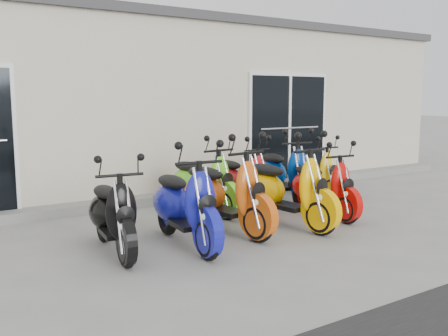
{
  "coord_description": "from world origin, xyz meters",
  "views": [
    {
      "loc": [
        -4.12,
        -5.75,
        1.83
      ],
      "look_at": [
        0.0,
        0.6,
        0.75
      ],
      "focal_mm": 40.0,
      "sensor_mm": 36.0,
      "label": 1
    }
  ],
  "objects_px": {
    "scooter_front_red": "(323,178)",
    "scooter_back_blue": "(284,165)",
    "scooter_back_green": "(203,173)",
    "scooter_back_yellow": "(314,165)",
    "scooter_front_orange_a": "(224,182)",
    "scooter_front_black": "(112,203)",
    "scooter_back_red": "(242,171)",
    "scooter_front_orange_b": "(285,178)",
    "scooter_front_blue": "(184,192)"
  },
  "relations": [
    {
      "from": "scooter_front_red",
      "to": "scooter_back_blue",
      "type": "relative_size",
      "value": 0.91
    },
    {
      "from": "scooter_front_red",
      "to": "scooter_back_blue",
      "type": "xyz_separation_m",
      "value": [
        0.19,
        1.15,
        0.06
      ]
    },
    {
      "from": "scooter_back_green",
      "to": "scooter_back_yellow",
      "type": "bearing_deg",
      "value": -5.69
    },
    {
      "from": "scooter_front_orange_a",
      "to": "scooter_front_black",
      "type": "bearing_deg",
      "value": 174.1
    },
    {
      "from": "scooter_back_green",
      "to": "scooter_front_orange_a",
      "type": "bearing_deg",
      "value": -114.06
    },
    {
      "from": "scooter_back_green",
      "to": "scooter_front_red",
      "type": "bearing_deg",
      "value": -47.04
    },
    {
      "from": "scooter_back_red",
      "to": "scooter_front_orange_b",
      "type": "bearing_deg",
      "value": -104.69
    },
    {
      "from": "scooter_front_blue",
      "to": "scooter_front_orange_a",
      "type": "bearing_deg",
      "value": 23.87
    },
    {
      "from": "scooter_front_orange_b",
      "to": "scooter_back_red",
      "type": "bearing_deg",
      "value": 74.04
    },
    {
      "from": "scooter_front_red",
      "to": "scooter_back_green",
      "type": "relative_size",
      "value": 0.94
    },
    {
      "from": "scooter_front_blue",
      "to": "scooter_back_blue",
      "type": "xyz_separation_m",
      "value": [
        2.72,
        1.37,
        -0.01
      ]
    },
    {
      "from": "scooter_front_black",
      "to": "scooter_front_orange_a",
      "type": "distance_m",
      "value": 1.6
    },
    {
      "from": "scooter_front_red",
      "to": "scooter_back_yellow",
      "type": "height_order",
      "value": "scooter_front_red"
    },
    {
      "from": "scooter_front_orange_a",
      "to": "scooter_back_green",
      "type": "bearing_deg",
      "value": 65.35
    },
    {
      "from": "scooter_front_black",
      "to": "scooter_front_orange_b",
      "type": "xyz_separation_m",
      "value": [
        2.5,
        -0.13,
        0.08
      ]
    },
    {
      "from": "scooter_back_blue",
      "to": "scooter_back_yellow",
      "type": "height_order",
      "value": "scooter_back_blue"
    },
    {
      "from": "scooter_back_green",
      "to": "scooter_back_red",
      "type": "distance_m",
      "value": 0.77
    },
    {
      "from": "scooter_back_blue",
      "to": "scooter_front_orange_a",
      "type": "bearing_deg",
      "value": -142.29
    },
    {
      "from": "scooter_front_blue",
      "to": "scooter_back_blue",
      "type": "height_order",
      "value": "scooter_front_blue"
    },
    {
      "from": "scooter_front_blue",
      "to": "scooter_front_red",
      "type": "xyz_separation_m",
      "value": [
        2.53,
        0.22,
        -0.08
      ]
    },
    {
      "from": "scooter_front_orange_b",
      "to": "scooter_back_green",
      "type": "distance_m",
      "value": 1.45
    },
    {
      "from": "scooter_front_black",
      "to": "scooter_back_yellow",
      "type": "height_order",
      "value": "scooter_front_black"
    },
    {
      "from": "scooter_front_orange_b",
      "to": "scooter_front_red",
      "type": "xyz_separation_m",
      "value": [
        0.87,
        0.15,
        -0.09
      ]
    },
    {
      "from": "scooter_front_black",
      "to": "scooter_front_red",
      "type": "relative_size",
      "value": 1.02
    },
    {
      "from": "scooter_back_green",
      "to": "scooter_back_blue",
      "type": "xyz_separation_m",
      "value": [
        1.63,
        -0.03,
        0.02
      ]
    },
    {
      "from": "scooter_back_red",
      "to": "scooter_front_orange_a",
      "type": "bearing_deg",
      "value": -139.53
    },
    {
      "from": "scooter_front_orange_a",
      "to": "scooter_back_red",
      "type": "height_order",
      "value": "scooter_front_orange_a"
    },
    {
      "from": "scooter_front_black",
      "to": "scooter_front_blue",
      "type": "height_order",
      "value": "scooter_front_blue"
    },
    {
      "from": "scooter_front_black",
      "to": "scooter_back_green",
      "type": "distance_m",
      "value": 2.28
    },
    {
      "from": "scooter_front_red",
      "to": "scooter_front_black",
      "type": "bearing_deg",
      "value": -175.83
    },
    {
      "from": "scooter_front_black",
      "to": "scooter_back_green",
      "type": "relative_size",
      "value": 0.96
    },
    {
      "from": "scooter_front_orange_a",
      "to": "scooter_back_yellow",
      "type": "xyz_separation_m",
      "value": [
        2.77,
        1.22,
        -0.12
      ]
    },
    {
      "from": "scooter_front_orange_b",
      "to": "scooter_back_red",
      "type": "distance_m",
      "value": 1.39
    },
    {
      "from": "scooter_front_orange_a",
      "to": "scooter_front_red",
      "type": "bearing_deg",
      "value": -9.66
    },
    {
      "from": "scooter_front_black",
      "to": "scooter_back_green",
      "type": "xyz_separation_m",
      "value": [
        1.93,
        1.2,
        0.03
      ]
    },
    {
      "from": "scooter_back_green",
      "to": "scooter_back_yellow",
      "type": "xyz_separation_m",
      "value": [
        2.43,
        0.08,
        -0.06
      ]
    },
    {
      "from": "scooter_back_red",
      "to": "scooter_back_yellow",
      "type": "xyz_separation_m",
      "value": [
        1.66,
        0.05,
        -0.04
      ]
    },
    {
      "from": "scooter_front_red",
      "to": "scooter_front_blue",
      "type": "bearing_deg",
      "value": -171.21
    },
    {
      "from": "scooter_front_black",
      "to": "scooter_front_orange_a",
      "type": "xyz_separation_m",
      "value": [
        1.6,
        0.07,
        0.08
      ]
    },
    {
      "from": "scooter_front_orange_a",
      "to": "scooter_back_red",
      "type": "distance_m",
      "value": 1.62
    },
    {
      "from": "scooter_front_black",
      "to": "scooter_back_green",
      "type": "bearing_deg",
      "value": 38.67
    },
    {
      "from": "scooter_front_blue",
      "to": "scooter_front_red",
      "type": "bearing_deg",
      "value": 9.47
    },
    {
      "from": "scooter_front_black",
      "to": "scooter_front_red",
      "type": "xyz_separation_m",
      "value": [
        3.37,
        0.02,
        -0.01
      ]
    },
    {
      "from": "scooter_front_orange_b",
      "to": "scooter_back_yellow",
      "type": "bearing_deg",
      "value": 29.78
    },
    {
      "from": "scooter_front_blue",
      "to": "scooter_front_red",
      "type": "relative_size",
      "value": 1.13
    },
    {
      "from": "scooter_front_blue",
      "to": "scooter_front_red",
      "type": "distance_m",
      "value": 2.54
    },
    {
      "from": "scooter_front_orange_b",
      "to": "scooter_back_yellow",
      "type": "xyz_separation_m",
      "value": [
        1.87,
        1.42,
        -0.12
      ]
    },
    {
      "from": "scooter_front_black",
      "to": "scooter_back_red",
      "type": "xyz_separation_m",
      "value": [
        2.7,
        1.24,
        0.0
      ]
    },
    {
      "from": "scooter_front_orange_b",
      "to": "scooter_front_red",
      "type": "bearing_deg",
      "value": 2.44
    },
    {
      "from": "scooter_front_black",
      "to": "scooter_front_blue",
      "type": "xyz_separation_m",
      "value": [
        0.85,
        -0.2,
        0.06
      ]
    }
  ]
}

